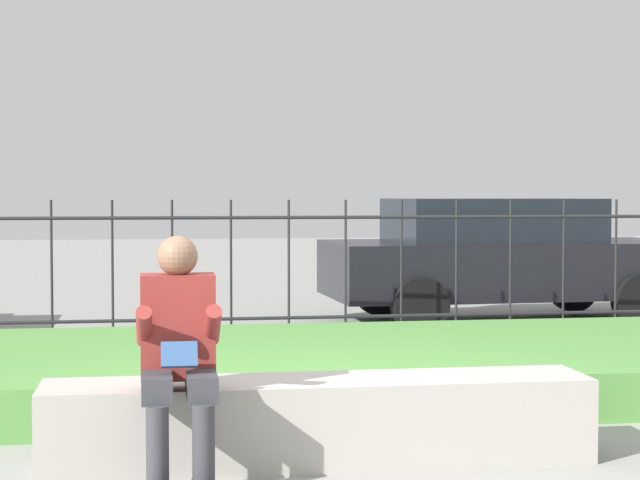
% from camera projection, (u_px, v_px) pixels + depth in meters
% --- Properties ---
extents(ground_plane, '(60.00, 60.00, 0.00)m').
position_uv_depth(ground_plane, '(342.00, 462.00, 5.89)').
color(ground_plane, gray).
extents(stone_bench, '(3.00, 0.54, 0.46)m').
position_uv_depth(stone_bench, '(319.00, 426.00, 5.86)').
color(stone_bench, '#ADA89E').
rests_on(stone_bench, ground_plane).
extents(person_seated_reader, '(0.42, 0.73, 1.26)m').
position_uv_depth(person_seated_reader, '(178.00, 349.00, 5.42)').
color(person_seated_reader, black).
rests_on(person_seated_reader, ground_plane).
extents(grass_berm, '(10.91, 2.98, 0.33)m').
position_uv_depth(grass_berm, '(291.00, 369.00, 8.04)').
color(grass_berm, '#569342').
rests_on(grass_berm, ground_plane).
extents(iron_fence, '(8.91, 0.03, 1.43)m').
position_uv_depth(iron_fence, '(260.00, 270.00, 10.25)').
color(iron_fence, '#232326').
rests_on(iron_fence, ground_plane).
extents(car_parked_right, '(4.13, 2.06, 1.43)m').
position_uv_depth(car_parked_right, '(500.00, 257.00, 12.37)').
color(car_parked_right, black).
rests_on(car_parked_right, ground_plane).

